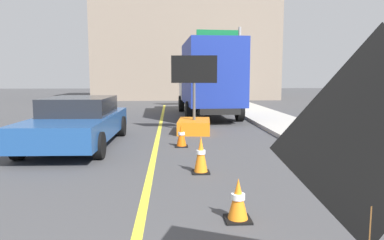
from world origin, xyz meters
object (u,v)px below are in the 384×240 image
arrow_board_trailer (194,119)px  pickup_car (79,121)px  highway_guide_sign (227,53)px  box_truck (208,78)px  traffic_cone_near_sign (238,200)px  traffic_cone_mid_lane (201,155)px  traffic_cone_far_lane (181,135)px  roadwork_sign (373,148)px

arrow_board_trailer → pickup_car: arrow_board_trailer is taller
highway_guide_sign → pickup_car: bearing=-117.4°
box_truck → pickup_car: bearing=-122.0°
highway_guide_sign → arrow_board_trailer: bearing=-105.5°
arrow_board_trailer → traffic_cone_near_sign: 7.87m
traffic_cone_mid_lane → traffic_cone_far_lane: bearing=96.4°
pickup_car → traffic_cone_near_sign: bearing=-57.8°
arrow_board_trailer → highway_guide_sign: (2.67, 9.62, 2.94)m
traffic_cone_far_lane → arrow_board_trailer: bearing=78.5°
arrow_board_trailer → box_truck: (1.02, 4.93, 1.43)m
traffic_cone_near_sign → traffic_cone_mid_lane: traffic_cone_mid_lane is taller
roadwork_sign → traffic_cone_near_sign: 2.62m
roadwork_sign → traffic_cone_mid_lane: 4.95m
arrow_board_trailer → traffic_cone_far_lane: bearing=-101.5°
arrow_board_trailer → box_truck: size_ratio=0.36×
traffic_cone_far_lane → highway_guide_sign: bearing=75.3°
box_truck → traffic_cone_mid_lane: (-1.24, -10.33, -1.53)m
highway_guide_sign → traffic_cone_near_sign: (-2.58, -17.49, -3.13)m
highway_guide_sign → traffic_cone_mid_lane: bearing=-100.9°
arrow_board_trailer → highway_guide_sign: size_ratio=0.54×
highway_guide_sign → traffic_cone_near_sign: bearing=-98.4°
box_truck → traffic_cone_mid_lane: size_ratio=9.68×
highway_guide_sign → traffic_cone_far_lane: (-3.20, -12.22, -3.10)m
traffic_cone_mid_lane → traffic_cone_near_sign: bearing=-83.0°
roadwork_sign → highway_guide_sign: bearing=84.0°
traffic_cone_far_lane → traffic_cone_mid_lane: bearing=-83.6°
arrow_board_trailer → traffic_cone_mid_lane: size_ratio=3.50×
roadwork_sign → pickup_car: size_ratio=0.45×
traffic_cone_near_sign → box_truck: bearing=85.8°
traffic_cone_near_sign → traffic_cone_far_lane: traffic_cone_far_lane is taller
box_truck → traffic_cone_far_lane: box_truck is taller
arrow_board_trailer → traffic_cone_near_sign: arrow_board_trailer is taller
roadwork_sign → box_truck: 15.10m
box_truck → traffic_cone_near_sign: bearing=-94.2°
traffic_cone_near_sign → traffic_cone_mid_lane: 2.49m
pickup_car → traffic_cone_near_sign: 6.67m
arrow_board_trailer → box_truck: box_truck is taller
highway_guide_sign → traffic_cone_mid_lane: size_ratio=6.47×
roadwork_sign → arrow_board_trailer: 10.22m
traffic_cone_mid_lane → highway_guide_sign: bearing=79.1°
roadwork_sign → arrow_board_trailer: (-0.60, 10.15, -0.99)m
highway_guide_sign → traffic_cone_far_lane: highway_guide_sign is taller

